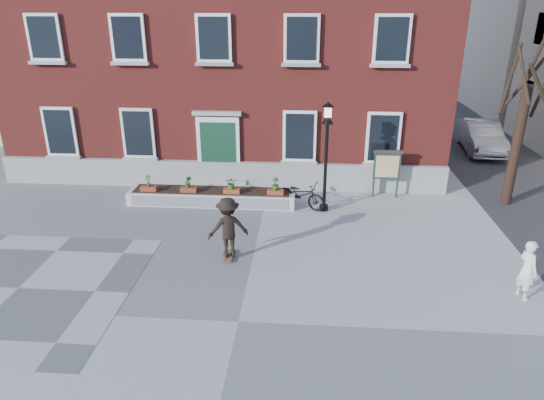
# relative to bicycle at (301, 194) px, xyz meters

# --- Properties ---
(ground) EXTENTS (100.00, 100.00, 0.00)m
(ground) POSITION_rel_bicycle_xyz_m (-1.33, -7.05, -0.51)
(ground) COLOR #98989B
(ground) RESTS_ON ground
(checker_patch) EXTENTS (6.00, 6.00, 0.01)m
(checker_patch) POSITION_rel_bicycle_xyz_m (-7.33, -6.05, -0.50)
(checker_patch) COLOR #545457
(checker_patch) RESTS_ON ground
(bicycle) EXTENTS (2.03, 1.49, 1.02)m
(bicycle) POSITION_rel_bicycle_xyz_m (0.00, 0.00, 0.00)
(bicycle) COLOR black
(bicycle) RESTS_ON ground
(parked_car) EXTENTS (1.94, 4.72, 1.52)m
(parked_car) POSITION_rel_bicycle_xyz_m (8.90, 8.01, 0.25)
(parked_car) COLOR silver
(parked_car) RESTS_ON ground
(bystander) EXTENTS (0.53, 0.66, 1.59)m
(bystander) POSITION_rel_bicycle_xyz_m (5.77, -5.45, 0.29)
(bystander) COLOR white
(bystander) RESTS_ON ground
(brick_building) EXTENTS (18.40, 10.85, 12.60)m
(brick_building) POSITION_rel_bicycle_xyz_m (-3.33, 6.93, 5.79)
(brick_building) COLOR maroon
(brick_building) RESTS_ON ground
(planter_assembly) EXTENTS (6.20, 1.12, 1.15)m
(planter_assembly) POSITION_rel_bicycle_xyz_m (-3.31, 0.13, -0.20)
(planter_assembly) COLOR silver
(planter_assembly) RESTS_ON ground
(bare_tree) EXTENTS (1.83, 1.83, 6.16)m
(bare_tree) POSITION_rel_bicycle_xyz_m (7.68, 0.96, 2.28)
(bare_tree) COLOR black
(bare_tree) RESTS_ON ground
(lamp_post) EXTENTS (0.40, 0.40, 3.93)m
(lamp_post) POSITION_rel_bicycle_xyz_m (0.84, -0.21, 2.03)
(lamp_post) COLOR black
(lamp_post) RESTS_ON ground
(notice_board) EXTENTS (1.10, 0.16, 1.87)m
(notice_board) POSITION_rel_bicycle_xyz_m (3.22, 1.29, 0.75)
(notice_board) COLOR #1B3626
(notice_board) RESTS_ON ground
(skateboarder) EXTENTS (1.33, 1.02, 1.90)m
(skateboarder) POSITION_rel_bicycle_xyz_m (-2.03, -3.97, 0.47)
(skateboarder) COLOR brown
(skateboarder) RESTS_ON ground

